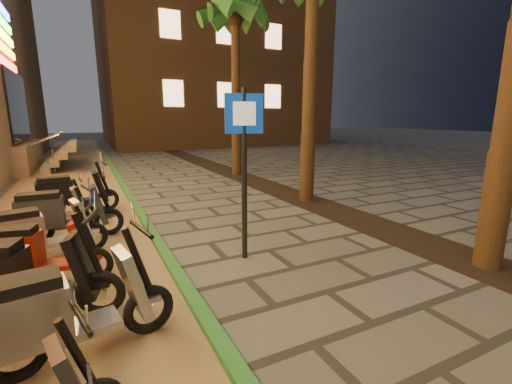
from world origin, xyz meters
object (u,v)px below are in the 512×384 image
pedestrian_sign (244,152)px  scooter_8 (33,253)px  scooter_10 (58,214)px  scooter_7 (16,279)px  scooter_12 (68,193)px  scooter_9 (37,233)px  scooter_11 (48,208)px  scooter_6 (58,313)px

pedestrian_sign → scooter_8: (-3.05, 0.40, -1.31)m
pedestrian_sign → scooter_10: 3.85m
pedestrian_sign → scooter_7: size_ratio=1.52×
scooter_10 → scooter_12: scooter_10 is taller
scooter_9 → scooter_10: scooter_10 is taller
scooter_7 → scooter_8: size_ratio=1.12×
scooter_11 → scooter_12: (0.37, 0.89, 0.11)m
scooter_7 → scooter_8: (0.06, 0.98, -0.06)m
scooter_9 → scooter_11: (-0.01, 2.02, -0.07)m
scooter_7 → scooter_9: 1.87m
scooter_10 → scooter_11: 1.07m
scooter_7 → scooter_12: 4.80m
scooter_12 → scooter_10: bearing=-101.1°
scooter_9 → scooter_12: (0.36, 2.92, 0.03)m
scooter_10 → scooter_8: bearing=-95.4°
scooter_9 → scooter_12: scooter_12 is taller
pedestrian_sign → scooter_8: size_ratio=1.71×
scooter_10 → scooter_12: bearing=87.4°
pedestrian_sign → scooter_7: 3.39m
scooter_11 → pedestrian_sign: bearing=-53.3°
scooter_12 → scooter_6: bearing=-96.8°
scooter_6 → scooter_7: size_ratio=0.98×
pedestrian_sign → scooter_9: bearing=166.9°
scooter_6 → scooter_8: bearing=91.3°
scooter_8 → pedestrian_sign: bearing=5.4°
scooter_8 → scooter_11: bearing=103.9°
scooter_11 → scooter_10: bearing=-82.4°
pedestrian_sign → scooter_6: (-2.65, -1.57, -1.26)m
scooter_7 → scooter_11: size_ratio=1.24×
scooter_6 → scooter_9: size_ratio=1.05×
pedestrian_sign → scooter_11: bearing=142.7°
scooter_11 → scooter_7: bearing=-96.5°
scooter_6 → pedestrian_sign: bearing=20.4°
scooter_6 → scooter_12: (-0.08, 5.77, 0.01)m
scooter_9 → scooter_11: scooter_9 is taller
scooter_7 → scooter_12: (0.38, 4.79, -0.01)m
scooter_11 → scooter_9: bearing=-96.1°
scooter_6 → scooter_12: scooter_12 is taller
scooter_8 → scooter_9: size_ratio=0.95×
scooter_6 → scooter_8: scooter_6 is taller
scooter_6 → scooter_11: 4.90m
pedestrian_sign → scooter_12: (-2.72, 4.21, -1.25)m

